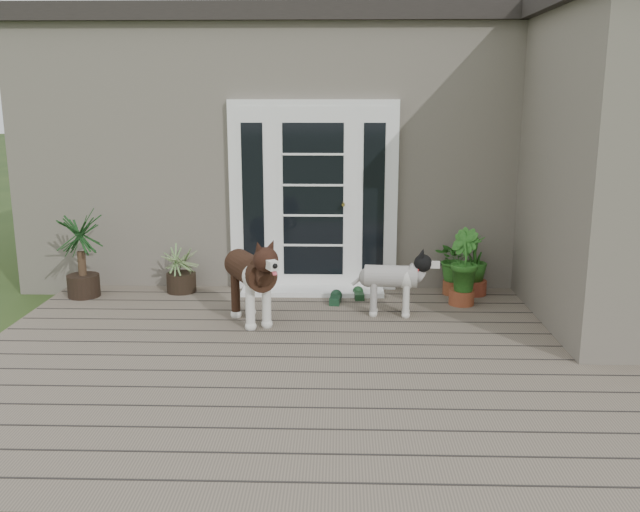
{
  "coord_description": "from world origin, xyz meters",
  "views": [
    {
      "loc": [
        0.1,
        -5.15,
        2.28
      ],
      "look_at": [
        -0.1,
        1.75,
        0.7
      ],
      "focal_mm": 38.71,
      "sensor_mm": 36.0,
      "label": 1
    }
  ],
  "objects": [
    {
      "name": "door_step",
      "position": [
        -0.2,
        2.4,
        0.14
      ],
      "size": [
        1.6,
        0.4,
        0.05
      ],
      "primitive_type": "cube",
      "color": "white",
      "rests_on": "deck"
    },
    {
      "name": "sapling",
      "position": [
        2.28,
        1.7,
        0.87
      ],
      "size": [
        0.47,
        0.47,
        1.5
      ],
      "primitive_type": null,
      "rotation": [
        0.0,
        0.0,
        0.06
      ],
      "color": "#1C6220",
      "rests_on": "deck"
    },
    {
      "name": "herb_b",
      "position": [
        1.41,
        2.0,
        0.42
      ],
      "size": [
        0.49,
        0.49,
        0.6
      ],
      "primitive_type": "imported",
      "rotation": [
        0.0,
        0.0,
        1.85
      ],
      "color": "#1D5F1B",
      "rests_on": "deck"
    },
    {
      "name": "house_main",
      "position": [
        0.0,
        4.65,
        1.55
      ],
      "size": [
        7.4,
        4.0,
        3.1
      ],
      "primitive_type": "cube",
      "color": "#665E54",
      "rests_on": "ground"
    },
    {
      "name": "spider_plant",
      "position": [
        -1.7,
        2.4,
        0.41
      ],
      "size": [
        0.66,
        0.66,
        0.59
      ],
      "primitive_type": null,
      "rotation": [
        0.0,
        0.0,
        -0.21
      ],
      "color": "#95AA68",
      "rests_on": "deck"
    },
    {
      "name": "clog_right",
      "position": [
        0.06,
        2.02,
        0.17
      ],
      "size": [
        0.18,
        0.34,
        0.1
      ],
      "primitive_type": null,
      "rotation": [
        0.0,
        0.0,
        -0.1
      ],
      "color": "#153620",
      "rests_on": "deck"
    },
    {
      "name": "herb_a",
      "position": [
        1.39,
        2.4,
        0.42
      ],
      "size": [
        0.66,
        0.66,
        0.59
      ],
      "primitive_type": "imported",
      "rotation": [
        0.0,
        0.0,
        0.86
      ],
      "color": "#255B1A",
      "rests_on": "deck"
    },
    {
      "name": "herb_c",
      "position": [
        1.61,
        2.4,
        0.38
      ],
      "size": [
        0.37,
        0.37,
        0.53
      ],
      "primitive_type": "imported",
      "rotation": [
        0.0,
        0.0,
        4.63
      ],
      "color": "#285618",
      "rests_on": "deck"
    },
    {
      "name": "brindle_dog",
      "position": [
        -0.77,
        1.32,
        0.51
      ],
      "size": [
        0.79,
        1.01,
        0.78
      ],
      "primitive_type": null,
      "rotation": [
        0.0,
        0.0,
        3.63
      ],
      "color": "#3B2215",
      "rests_on": "deck"
    },
    {
      "name": "roof_main",
      "position": [
        0.0,
        4.65,
        3.2
      ],
      "size": [
        7.6,
        4.2,
        0.2
      ],
      "primitive_type": "cube",
      "color": "#2D2826",
      "rests_on": "house_main"
    },
    {
      "name": "white_dog",
      "position": [
        0.62,
        1.6,
        0.42
      ],
      "size": [
        0.74,
        0.37,
        0.6
      ],
      "primitive_type": null,
      "rotation": [
        0.0,
        0.0,
        -1.66
      ],
      "color": "silver",
      "rests_on": "deck"
    },
    {
      "name": "house_wing",
      "position": [
        2.9,
        1.5,
        1.55
      ],
      "size": [
        1.6,
        2.4,
        3.1
      ],
      "primitive_type": "cube",
      "color": "#665E54",
      "rests_on": "ground"
    },
    {
      "name": "yucca",
      "position": [
        -2.75,
        2.18,
        0.61
      ],
      "size": [
        0.7,
        0.7,
        0.97
      ],
      "primitive_type": null,
      "rotation": [
        0.0,
        0.0,
        -0.04
      ],
      "color": "black",
      "rests_on": "deck"
    },
    {
      "name": "clog_left",
      "position": [
        0.32,
        2.21,
        0.16
      ],
      "size": [
        0.16,
        0.31,
        0.09
      ],
      "primitive_type": null,
      "rotation": [
        0.0,
        0.0,
        0.07
      ],
      "color": "#15351A",
      "rests_on": "deck"
    },
    {
      "name": "door_unit",
      "position": [
        -0.2,
        2.6,
        1.19
      ],
      "size": [
        1.9,
        0.14,
        2.15
      ],
      "primitive_type": "cube",
      "color": "white",
      "rests_on": "deck"
    },
    {
      "name": "deck",
      "position": [
        0.0,
        0.4,
        0.06
      ],
      "size": [
        6.2,
        4.6,
        0.12
      ],
      "primitive_type": "cube",
      "color": "#6B5B4C",
      "rests_on": "ground"
    }
  ]
}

